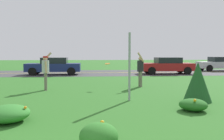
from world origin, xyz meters
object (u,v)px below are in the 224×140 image
(person_catcher_dark_shirt, at_px, (140,69))
(car_red_center_left, at_px, (167,65))
(sign_post_by_roadside, at_px, (129,67))
(person_thrower_red_cap_gray_shirt, at_px, (46,69))
(car_navy_center_right, at_px, (54,66))
(frisbee_orange, at_px, (107,64))
(car_silver_leftmost, at_px, (220,64))

(person_catcher_dark_shirt, relative_size, car_red_center_left, 0.41)
(sign_post_by_roadside, xyz_separation_m, person_thrower_red_cap_gray_shirt, (-3.61, 2.98, -0.26))
(person_thrower_red_cap_gray_shirt, relative_size, person_catcher_dark_shirt, 1.00)
(person_thrower_red_cap_gray_shirt, relative_size, car_navy_center_right, 0.41)
(frisbee_orange, height_order, car_navy_center_right, car_navy_center_right)
(person_catcher_dark_shirt, distance_m, car_silver_leftmost, 15.94)
(car_navy_center_right, bearing_deg, sign_post_by_roadside, -69.32)
(sign_post_by_roadside, bearing_deg, frisbee_orange, 99.33)
(person_thrower_red_cap_gray_shirt, relative_size, car_red_center_left, 0.41)
(person_catcher_dark_shirt, xyz_separation_m, car_navy_center_right, (-5.75, 8.30, -0.23))
(person_thrower_red_cap_gray_shirt, distance_m, frisbee_orange, 3.09)
(sign_post_by_roadside, xyz_separation_m, person_catcher_dark_shirt, (1.18, 3.81, -0.30))
(person_thrower_red_cap_gray_shirt, xyz_separation_m, car_silver_leftmost, (15.58, 12.57, -0.27))
(person_thrower_red_cap_gray_shirt, xyz_separation_m, car_red_center_left, (8.84, 9.14, -0.27))
(car_navy_center_right, bearing_deg, frisbee_orange, -65.03)
(car_red_center_left, xyz_separation_m, car_navy_center_right, (-9.81, 0.00, 0.00))
(sign_post_by_roadside, xyz_separation_m, frisbee_orange, (-0.58, 3.55, -0.02))
(car_silver_leftmost, bearing_deg, person_catcher_dark_shirt, -132.59)
(frisbee_orange, height_order, car_red_center_left, car_red_center_left)
(frisbee_orange, distance_m, car_red_center_left, 10.37)
(person_thrower_red_cap_gray_shirt, bearing_deg, car_red_center_left, 45.95)
(car_red_center_left, bearing_deg, car_silver_leftmost, 26.99)
(sign_post_by_roadside, distance_m, person_thrower_red_cap_gray_shirt, 4.68)
(sign_post_by_roadside, bearing_deg, car_silver_leftmost, 52.40)
(sign_post_by_roadside, relative_size, car_silver_leftmost, 0.57)
(sign_post_by_roadside, distance_m, frisbee_orange, 3.59)
(person_thrower_red_cap_gray_shirt, xyz_separation_m, frisbee_orange, (3.02, 0.57, 0.24))
(frisbee_orange, bearing_deg, sign_post_by_roadside, -80.67)
(sign_post_by_roadside, height_order, frisbee_orange, sign_post_by_roadside)
(car_silver_leftmost, bearing_deg, car_red_center_left, -153.01)
(person_thrower_red_cap_gray_shirt, bearing_deg, car_silver_leftmost, 38.90)
(car_red_center_left, bearing_deg, person_thrower_red_cap_gray_shirt, -134.05)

